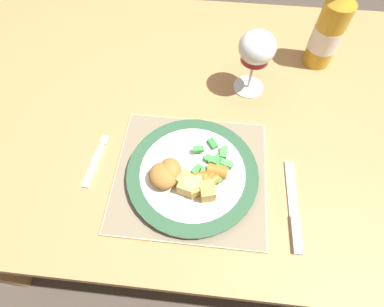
# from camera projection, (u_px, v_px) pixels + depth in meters

# --- Properties ---
(ground_plane) EXTENTS (6.00, 6.00, 0.00)m
(ground_plane) POSITION_uv_depth(u_px,v_px,m) (185.00, 209.00, 1.36)
(ground_plane) COLOR #4C4238
(dining_table) EXTENTS (1.33, 0.83, 0.74)m
(dining_table) POSITION_uv_depth(u_px,v_px,m) (180.00, 125.00, 0.80)
(dining_table) COLOR #AD7F4C
(dining_table) RESTS_ON ground
(placemat) EXTENTS (0.31, 0.28, 0.01)m
(placemat) POSITION_uv_depth(u_px,v_px,m) (190.00, 175.00, 0.62)
(placemat) COLOR tan
(placemat) RESTS_ON dining_table
(dinner_plate) EXTENTS (0.26, 0.26, 0.02)m
(dinner_plate) POSITION_uv_depth(u_px,v_px,m) (193.00, 174.00, 0.60)
(dinner_plate) COLOR white
(dinner_plate) RESTS_ON placemat
(breaded_croquettes) EXTENTS (0.08, 0.08, 0.04)m
(breaded_croquettes) POSITION_uv_depth(u_px,v_px,m) (165.00, 173.00, 0.57)
(breaded_croquettes) COLOR #A87033
(breaded_croquettes) RESTS_ON dinner_plate
(green_beans_pile) EXTENTS (0.09, 0.11, 0.02)m
(green_beans_pile) POSITION_uv_depth(u_px,v_px,m) (214.00, 161.00, 0.60)
(green_beans_pile) COLOR #338438
(green_beans_pile) RESTS_ON dinner_plate
(glazed_carrots) EXTENTS (0.08, 0.07, 0.02)m
(glazed_carrots) POSITION_uv_depth(u_px,v_px,m) (208.00, 179.00, 0.58)
(glazed_carrots) COLOR orange
(glazed_carrots) RESTS_ON dinner_plate
(fork) EXTENTS (0.03, 0.13, 0.01)m
(fork) POSITION_uv_depth(u_px,v_px,m) (94.00, 164.00, 0.63)
(fork) COLOR silver
(fork) RESTS_ON dining_table
(table_knife) EXTENTS (0.02, 0.19, 0.01)m
(table_knife) POSITION_uv_depth(u_px,v_px,m) (294.00, 213.00, 0.58)
(table_knife) COLOR silver
(table_knife) RESTS_ON dining_table
(wine_glass) EXTENTS (0.08, 0.08, 0.16)m
(wine_glass) POSITION_uv_depth(u_px,v_px,m) (257.00, 50.00, 0.65)
(wine_glass) COLOR silver
(wine_glass) RESTS_ON dining_table
(bottle) EXTENTS (0.07, 0.07, 0.28)m
(bottle) POSITION_uv_depth(u_px,v_px,m) (330.00, 29.00, 0.71)
(bottle) COLOR gold
(bottle) RESTS_ON dining_table
(roast_potatoes) EXTENTS (0.08, 0.06, 0.03)m
(roast_potatoes) POSITION_uv_depth(u_px,v_px,m) (194.00, 186.00, 0.57)
(roast_potatoes) COLOR #E5BC66
(roast_potatoes) RESTS_ON dinner_plate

